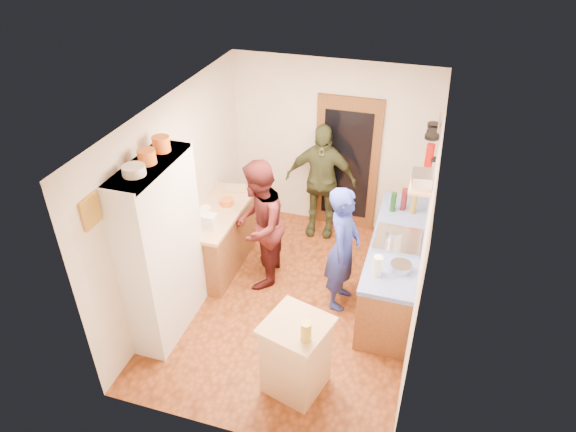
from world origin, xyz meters
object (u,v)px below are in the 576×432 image
at_px(person_hob, 345,250).
at_px(island_base, 296,358).
at_px(hutch_body, 162,251).
at_px(person_back, 321,181).
at_px(right_counter_base, 394,269).
at_px(person_left, 262,224).

bearing_deg(person_hob, island_base, 174.61).
xyz_separation_m(hutch_body, person_hob, (1.91, 0.95, -0.26)).
relative_size(person_hob, person_back, 0.94).
xyz_separation_m(hutch_body, island_base, (1.71, -0.48, -0.67)).
distance_m(right_counter_base, person_back, 1.77).
bearing_deg(hutch_body, person_hob, 26.55).
bearing_deg(island_base, right_counter_base, 66.11).
bearing_deg(island_base, person_back, 99.05).
height_order(island_base, person_left, person_left).
relative_size(island_base, person_back, 0.48).
xyz_separation_m(right_counter_base, person_hob, (-0.59, -0.35, 0.42)).
distance_m(island_base, person_hob, 1.50).
bearing_deg(person_back, person_left, -114.56).
relative_size(person_left, person_back, 1.00).
bearing_deg(person_hob, person_back, 26.46).
height_order(hutch_body, person_hob, hutch_body).
xyz_separation_m(hutch_body, right_counter_base, (2.50, 1.30, -0.68)).
distance_m(island_base, person_back, 3.00).
bearing_deg(right_counter_base, person_hob, -149.62).
height_order(right_counter_base, person_left, person_left).
height_order(hutch_body, person_back, hutch_body).
relative_size(right_counter_base, person_back, 1.23).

